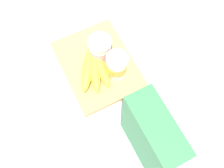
{
  "coord_description": "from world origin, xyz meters",
  "views": [
    {
      "loc": [
        0.4,
        -0.14,
        0.81
      ],
      "look_at": [
        0.11,
        0.0,
        0.07
      ],
      "focal_mm": 42.39,
      "sensor_mm": 36.0,
      "label": 1
    }
  ],
  "objects_px": {
    "cereal_box": "(151,137)",
    "banana_bunch": "(93,68)",
    "cutting_board": "(98,65)",
    "yogurt_cup_front": "(100,49)",
    "yogurt_cup_back": "(117,66)"
  },
  "relations": [
    {
      "from": "cutting_board",
      "to": "yogurt_cup_back",
      "type": "height_order",
      "value": "yogurt_cup_back"
    },
    {
      "from": "cereal_box",
      "to": "yogurt_cup_back",
      "type": "height_order",
      "value": "cereal_box"
    },
    {
      "from": "cutting_board",
      "to": "cereal_box",
      "type": "distance_m",
      "value": 0.33
    },
    {
      "from": "cereal_box",
      "to": "yogurt_cup_front",
      "type": "xyz_separation_m",
      "value": [
        -0.34,
        0.01,
        -0.06
      ]
    },
    {
      "from": "yogurt_cup_back",
      "to": "banana_bunch",
      "type": "distance_m",
      "value": 0.08
    },
    {
      "from": "cereal_box",
      "to": "banana_bunch",
      "type": "height_order",
      "value": "cereal_box"
    },
    {
      "from": "cereal_box",
      "to": "cutting_board",
      "type": "bearing_deg",
      "value": -178.22
    },
    {
      "from": "cereal_box",
      "to": "banana_bunch",
      "type": "relative_size",
      "value": 1.41
    },
    {
      "from": "cutting_board",
      "to": "yogurt_cup_back",
      "type": "relative_size",
      "value": 3.07
    },
    {
      "from": "cutting_board",
      "to": "yogurt_cup_front",
      "type": "height_order",
      "value": "yogurt_cup_front"
    },
    {
      "from": "yogurt_cup_back",
      "to": "cutting_board",
      "type": "bearing_deg",
      "value": -143.63
    },
    {
      "from": "cutting_board",
      "to": "yogurt_cup_back",
      "type": "distance_m",
      "value": 0.09
    },
    {
      "from": "yogurt_cup_front",
      "to": "yogurt_cup_back",
      "type": "bearing_deg",
      "value": 13.28
    },
    {
      "from": "yogurt_cup_back",
      "to": "yogurt_cup_front",
      "type": "bearing_deg",
      "value": -166.72
    },
    {
      "from": "banana_bunch",
      "to": "yogurt_cup_back",
      "type": "bearing_deg",
      "value": 58.28
    }
  ]
}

